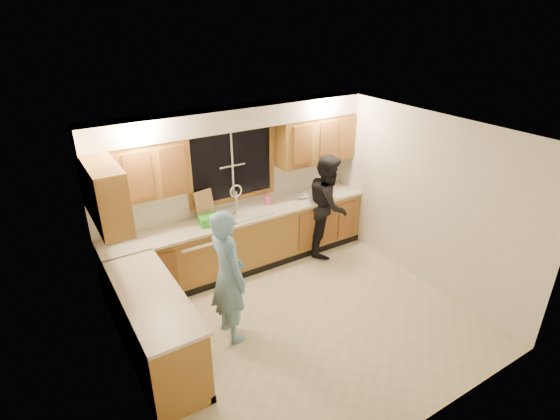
# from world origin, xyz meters

# --- Properties ---
(floor) EXTENTS (4.20, 4.20, 0.00)m
(floor) POSITION_xyz_m (0.00, 0.00, 0.00)
(floor) COLOR beige
(floor) RESTS_ON ground
(ceiling) EXTENTS (4.20, 4.20, 0.00)m
(ceiling) POSITION_xyz_m (0.00, 0.00, 2.50)
(ceiling) COLOR white
(wall_back) EXTENTS (4.20, 0.00, 4.20)m
(wall_back) POSITION_xyz_m (0.00, 1.90, 1.25)
(wall_back) COLOR white
(wall_back) RESTS_ON ground
(wall_left) EXTENTS (0.00, 3.80, 3.80)m
(wall_left) POSITION_xyz_m (-2.10, 0.00, 1.25)
(wall_left) COLOR white
(wall_left) RESTS_ON ground
(wall_right) EXTENTS (0.00, 3.80, 3.80)m
(wall_right) POSITION_xyz_m (2.10, 0.00, 1.25)
(wall_right) COLOR white
(wall_right) RESTS_ON ground
(base_cabinets_back) EXTENTS (4.20, 0.60, 0.88)m
(base_cabinets_back) POSITION_xyz_m (0.00, 1.60, 0.44)
(base_cabinets_back) COLOR #A67630
(base_cabinets_back) RESTS_ON ground
(base_cabinets_left) EXTENTS (0.60, 1.90, 0.88)m
(base_cabinets_left) POSITION_xyz_m (-1.80, 0.35, 0.44)
(base_cabinets_left) COLOR #A67630
(base_cabinets_left) RESTS_ON ground
(countertop_back) EXTENTS (4.20, 0.63, 0.04)m
(countertop_back) POSITION_xyz_m (0.00, 1.58, 0.90)
(countertop_back) COLOR beige
(countertop_back) RESTS_ON base_cabinets_back
(countertop_left) EXTENTS (0.63, 1.90, 0.04)m
(countertop_left) POSITION_xyz_m (-1.79, 0.35, 0.90)
(countertop_left) COLOR beige
(countertop_left) RESTS_ON base_cabinets_left
(upper_cabinets_left) EXTENTS (1.35, 0.33, 0.75)m
(upper_cabinets_left) POSITION_xyz_m (-1.43, 1.73, 1.83)
(upper_cabinets_left) COLOR #A67630
(upper_cabinets_left) RESTS_ON wall_back
(upper_cabinets_right) EXTENTS (1.35, 0.33, 0.75)m
(upper_cabinets_right) POSITION_xyz_m (1.43, 1.73, 1.83)
(upper_cabinets_right) COLOR #A67630
(upper_cabinets_right) RESTS_ON wall_back
(upper_cabinets_return) EXTENTS (0.33, 0.90, 0.75)m
(upper_cabinets_return) POSITION_xyz_m (-1.94, 1.12, 1.83)
(upper_cabinets_return) COLOR #A67630
(upper_cabinets_return) RESTS_ON wall_left
(soffit) EXTENTS (4.20, 0.35, 0.30)m
(soffit) POSITION_xyz_m (0.00, 1.72, 2.35)
(soffit) COLOR white
(soffit) RESTS_ON wall_back
(window_frame) EXTENTS (1.44, 0.03, 1.14)m
(window_frame) POSITION_xyz_m (0.00, 1.89, 1.60)
(window_frame) COLOR black
(window_frame) RESTS_ON wall_back
(sink) EXTENTS (0.86, 0.52, 0.57)m
(sink) POSITION_xyz_m (0.00, 1.60, 0.86)
(sink) COLOR silver
(sink) RESTS_ON countertop_back
(dishwasher) EXTENTS (0.60, 0.56, 0.82)m
(dishwasher) POSITION_xyz_m (-0.85, 1.59, 0.41)
(dishwasher) COLOR white
(dishwasher) RESTS_ON floor
(stove) EXTENTS (0.58, 0.75, 0.90)m
(stove) POSITION_xyz_m (-1.80, -0.22, 0.45)
(stove) COLOR white
(stove) RESTS_ON floor
(man) EXTENTS (0.44, 0.64, 1.71)m
(man) POSITION_xyz_m (-0.89, 0.28, 0.86)
(man) COLOR #6BA6CA
(man) RESTS_ON floor
(woman) EXTENTS (1.02, 1.03, 1.68)m
(woman) POSITION_xyz_m (1.41, 1.31, 0.84)
(woman) COLOR black
(woman) RESTS_ON floor
(knife_block) EXTENTS (0.13, 0.12, 0.21)m
(knife_block) POSITION_xyz_m (-1.82, 1.72, 1.03)
(knife_block) COLOR brown
(knife_block) RESTS_ON countertop_back
(cutting_board) EXTENTS (0.32, 0.16, 0.40)m
(cutting_board) POSITION_xyz_m (-0.51, 1.82, 1.12)
(cutting_board) COLOR tan
(cutting_board) RESTS_ON countertop_back
(dish_crate) EXTENTS (0.31, 0.29, 0.13)m
(dish_crate) POSITION_xyz_m (-0.57, 1.54, 0.98)
(dish_crate) COLOR green
(dish_crate) RESTS_ON countertop_back
(soap_bottle) EXTENTS (0.11, 0.11, 0.20)m
(soap_bottle) POSITION_xyz_m (0.51, 1.71, 1.02)
(soap_bottle) COLOR pink
(soap_bottle) RESTS_ON countertop_back
(bowl) EXTENTS (0.26, 0.26, 0.05)m
(bowl) POSITION_xyz_m (1.09, 1.62, 0.94)
(bowl) COLOR silver
(bowl) RESTS_ON countertop_back
(can_left) EXTENTS (0.08, 0.08, 0.12)m
(can_left) POSITION_xyz_m (-0.21, 1.45, 0.98)
(can_left) COLOR beige
(can_left) RESTS_ON countertop_back
(can_right) EXTENTS (0.08, 0.08, 0.11)m
(can_right) POSITION_xyz_m (-0.16, 1.52, 0.98)
(can_right) COLOR beige
(can_right) RESTS_ON countertop_back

